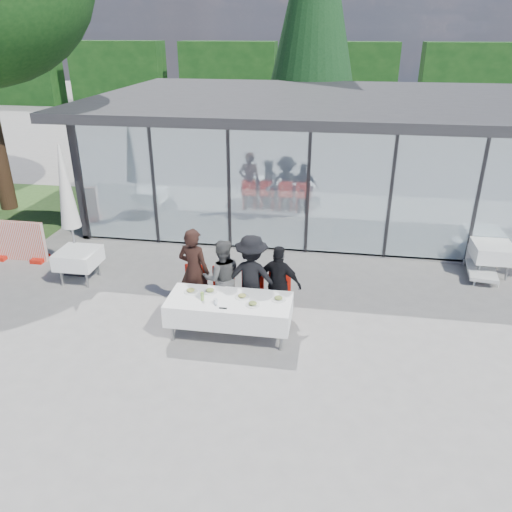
{
  "coord_description": "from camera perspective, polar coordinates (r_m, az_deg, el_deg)",
  "views": [
    {
      "loc": [
        1.63,
        -7.61,
        5.24
      ],
      "look_at": [
        0.21,
        1.2,
        1.14
      ],
      "focal_mm": 35.0,
      "sensor_mm": 36.0,
      "label": 1
    }
  ],
  "objects": [
    {
      "name": "juice_bottle",
      "position": [
        9.06,
        -6.17,
        -4.6
      ],
      "size": [
        0.06,
        0.06,
        0.16
      ],
      "primitive_type": "cylinder",
      "color": "#7EAB47",
      "rests_on": "dining_table"
    },
    {
      "name": "diner_c",
      "position": [
        9.62,
        -0.5,
        -2.43
      ],
      "size": [
        1.18,
        1.18,
        1.71
      ],
      "primitive_type": "imported",
      "rotation": [
        0.0,
        0.0,
        3.07
      ],
      "color": "black",
      "rests_on": "ground"
    },
    {
      "name": "ground",
      "position": [
        9.38,
        -2.48,
        -9.3
      ],
      "size": [
        90.0,
        90.0,
        0.0
      ],
      "primitive_type": "plane",
      "color": "gray",
      "rests_on": "ground"
    },
    {
      "name": "pavilion",
      "position": [
        16.08,
        10.59,
        13.18
      ],
      "size": [
        14.8,
        8.8,
        3.44
      ],
      "color": "gray",
      "rests_on": "ground"
    },
    {
      "name": "grass_patch",
      "position": [
        17.75,
        -26.3,
        4.95
      ],
      "size": [
        5.0,
        5.0,
        0.02
      ],
      "primitive_type": "cube",
      "color": "#385926",
      "rests_on": "ground"
    },
    {
      "name": "spare_chair_b",
      "position": [
        13.11,
        20.55,
        2.02
      ],
      "size": [
        0.48,
        0.48,
        0.97
      ],
      "color": "red",
      "rests_on": "ground"
    },
    {
      "name": "diner_chair_d",
      "position": [
        9.72,
        2.62,
        -4.28
      ],
      "size": [
        0.44,
        0.44,
        0.97
      ],
      "color": "red",
      "rests_on": "ground"
    },
    {
      "name": "plate_a",
      "position": [
        9.39,
        -7.47,
        -3.94
      ],
      "size": [
        0.26,
        0.26,
        0.07
      ],
      "color": "white",
      "rests_on": "dining_table"
    },
    {
      "name": "diner_chair_c",
      "position": [
        9.79,
        -0.48,
        -4.04
      ],
      "size": [
        0.44,
        0.44,
        0.97
      ],
      "color": "red",
      "rests_on": "ground"
    },
    {
      "name": "conifer_tree",
      "position": [
        20.65,
        6.72,
        26.61
      ],
      "size": [
        4.0,
        4.0,
        10.5
      ],
      "color": "#382316",
      "rests_on": "ground"
    },
    {
      "name": "diner_d",
      "position": [
        9.6,
        2.64,
        -3.14
      ],
      "size": [
        1.09,
        1.09,
        1.53
      ],
      "primitive_type": "imported",
      "rotation": [
        0.0,
        0.0,
        2.89
      ],
      "color": "black",
      "rests_on": "ground"
    },
    {
      "name": "dining_table",
      "position": [
        9.2,
        -3.05,
        -6.11
      ],
      "size": [
        2.26,
        0.96,
        0.75
      ],
      "color": "white",
      "rests_on": "ground"
    },
    {
      "name": "lounger",
      "position": [
        12.72,
        24.31,
        -0.69
      ],
      "size": [
        0.76,
        1.39,
        0.72
      ],
      "color": "silver",
      "rests_on": "ground"
    },
    {
      "name": "market_umbrella",
      "position": [
        11.81,
        -20.86,
        6.62
      ],
      "size": [
        0.5,
        0.5,
        3.0
      ],
      "color": "black",
      "rests_on": "ground"
    },
    {
      "name": "diner_b",
      "position": [
        9.75,
        -3.88,
        -2.52
      ],
      "size": [
        0.95,
        0.95,
        1.58
      ],
      "primitive_type": "imported",
      "rotation": [
        0.0,
        0.0,
        3.42
      ],
      "color": "#4F4F4F",
      "rests_on": "ground"
    },
    {
      "name": "spare_table_left",
      "position": [
        11.81,
        -19.65,
        -0.22
      ],
      "size": [
        0.86,
        0.86,
        0.74
      ],
      "color": "white",
      "rests_on": "ground"
    },
    {
      "name": "diner_chair_b",
      "position": [
        9.89,
        -3.82,
        -3.77
      ],
      "size": [
        0.44,
        0.44,
        0.97
      ],
      "color": "red",
      "rests_on": "ground"
    },
    {
      "name": "plate_d",
      "position": [
        9.06,
        2.58,
        -4.88
      ],
      "size": [
        0.26,
        0.26,
        0.07
      ],
      "color": "white",
      "rests_on": "dining_table"
    },
    {
      "name": "spare_table_right",
      "position": [
        12.65,
        25.39,
        0.44
      ],
      "size": [
        0.86,
        0.86,
        0.74
      ],
      "color": "white",
      "rests_on": "ground"
    },
    {
      "name": "folded_eyeglasses",
      "position": [
        8.81,
        -3.79,
        -5.97
      ],
      "size": [
        0.14,
        0.03,
        0.01
      ],
      "primitive_type": "cube",
      "color": "black",
      "rests_on": "dining_table"
    },
    {
      "name": "diner_chair_a",
      "position": [
        10.02,
        -6.95,
        -3.51
      ],
      "size": [
        0.44,
        0.44,
        0.97
      ],
      "color": "red",
      "rests_on": "ground"
    },
    {
      "name": "plate_c",
      "position": [
        9.13,
        -1.6,
        -4.61
      ],
      "size": [
        0.26,
        0.26,
        0.07
      ],
      "color": "white",
      "rests_on": "dining_table"
    },
    {
      "name": "drinking_glasses",
      "position": [
        8.94,
        -4.64,
        -5.2
      ],
      "size": [
        0.07,
        0.07,
        0.1
      ],
      "color": "silver",
      "rests_on": "dining_table"
    },
    {
      "name": "diner_a",
      "position": [
        9.84,
        -7.08,
        -1.74
      ],
      "size": [
        0.79,
        0.79,
        1.79
      ],
      "primitive_type": "imported",
      "rotation": [
        0.0,
        0.0,
        2.91
      ],
      "color": "black",
      "rests_on": "ground"
    },
    {
      "name": "plate_extra",
      "position": [
        8.88,
        -0.38,
        -5.5
      ],
      "size": [
        0.26,
        0.26,
        0.07
      ],
      "color": "white",
      "rests_on": "dining_table"
    },
    {
      "name": "treeline",
      "position": [
        35.92,
        3.52,
        19.79
      ],
      "size": [
        62.5,
        2.0,
        4.4
      ],
      "color": "black",
      "rests_on": "ground"
    },
    {
      "name": "plate_b",
      "position": [
        9.35,
        -5.27,
        -3.97
      ],
      "size": [
        0.26,
        0.26,
        0.07
      ],
      "color": "white",
      "rests_on": "dining_table"
    }
  ]
}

